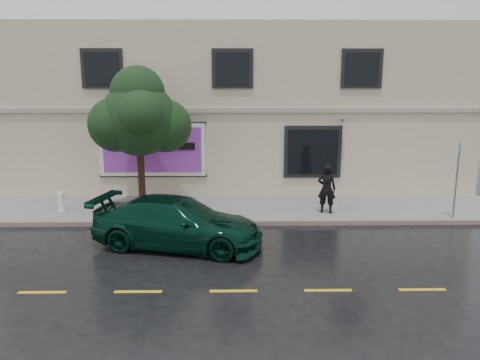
{
  "coord_description": "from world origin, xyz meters",
  "views": [
    {
      "loc": [
        -0.01,
        -13.52,
        4.8
      ],
      "look_at": [
        0.24,
        2.2,
        1.4
      ],
      "focal_mm": 35.0,
      "sensor_mm": 36.0,
      "label": 1
    }
  ],
  "objects_px": {
    "pedestrian": "(327,189)",
    "street_tree": "(139,119)",
    "car": "(178,223)",
    "fire_hydrant": "(62,202)"
  },
  "relations": [
    {
      "from": "pedestrian",
      "to": "fire_hydrant",
      "type": "relative_size",
      "value": 2.32
    },
    {
      "from": "pedestrian",
      "to": "street_tree",
      "type": "height_order",
      "value": "street_tree"
    },
    {
      "from": "car",
      "to": "pedestrian",
      "type": "height_order",
      "value": "pedestrian"
    },
    {
      "from": "fire_hydrant",
      "to": "street_tree",
      "type": "bearing_deg",
      "value": -6.84
    },
    {
      "from": "street_tree",
      "to": "fire_hydrant",
      "type": "relative_size",
      "value": 6.15
    },
    {
      "from": "street_tree",
      "to": "pedestrian",
      "type": "bearing_deg",
      "value": -5.4
    },
    {
      "from": "street_tree",
      "to": "car",
      "type": "bearing_deg",
      "value": -64.6
    },
    {
      "from": "car",
      "to": "fire_hydrant",
      "type": "bearing_deg",
      "value": 68.32
    },
    {
      "from": "pedestrian",
      "to": "car",
      "type": "bearing_deg",
      "value": 48.74
    },
    {
      "from": "car",
      "to": "fire_hydrant",
      "type": "xyz_separation_m",
      "value": [
        -4.52,
        3.24,
        -0.21
      ]
    }
  ]
}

